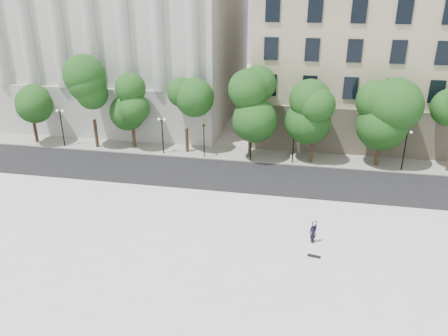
% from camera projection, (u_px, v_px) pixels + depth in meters
% --- Properties ---
extents(ground, '(160.00, 160.00, 0.00)m').
position_uv_depth(ground, '(150.00, 304.00, 24.57)').
color(ground, '#B8B5AE').
rests_on(ground, ground).
extents(plaza, '(44.00, 22.00, 0.45)m').
position_uv_depth(plaza, '(166.00, 269.00, 27.19)').
color(plaza, white).
rests_on(plaza, ground).
extents(street, '(60.00, 8.00, 0.02)m').
position_uv_depth(street, '(216.00, 176.00, 40.84)').
color(street, black).
rests_on(street, ground).
extents(far_sidewalk, '(60.00, 4.00, 0.12)m').
position_uv_depth(far_sidewalk, '(228.00, 153.00, 46.24)').
color(far_sidewalk, '#9F9C93').
rests_on(far_sidewalk, ground).
extents(building_west, '(31.50, 27.65, 25.60)m').
position_uv_depth(building_west, '(121.00, 14.00, 57.37)').
color(building_west, '#B9B9B4').
rests_on(building_west, ground).
extents(building_east, '(36.00, 26.15, 23.00)m').
position_uv_depth(building_east, '(416.00, 34.00, 51.91)').
color(building_east, beige).
rests_on(building_east, ground).
extents(traffic_light_west, '(0.82, 1.68, 4.16)m').
position_uv_depth(traffic_light_west, '(204.00, 124.00, 43.67)').
color(traffic_light_west, black).
rests_on(traffic_light_west, ground).
extents(traffic_light_east, '(0.66, 1.77, 4.20)m').
position_uv_depth(traffic_light_east, '(251.00, 127.00, 42.82)').
color(traffic_light_east, black).
rests_on(traffic_light_east, ground).
extents(person_lying, '(1.41, 1.68, 0.44)m').
position_uv_depth(person_lying, '(313.00, 239.00, 29.53)').
color(person_lying, black).
rests_on(person_lying, plaza).
extents(skateboard, '(0.86, 0.37, 0.09)m').
position_uv_depth(skateboard, '(314.00, 256.00, 28.04)').
color(skateboard, black).
rests_on(skateboard, plaza).
extents(street_trees, '(46.96, 4.95, 7.93)m').
position_uv_depth(street_trees, '(230.00, 107.00, 43.54)').
color(street_trees, '#382619').
rests_on(street_trees, ground).
extents(lamp_posts, '(36.14, 0.28, 4.55)m').
position_uv_depth(lamp_posts, '(224.00, 131.00, 43.88)').
color(lamp_posts, black).
rests_on(lamp_posts, ground).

